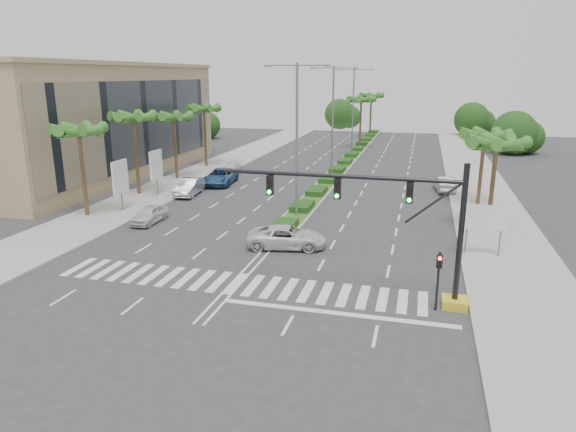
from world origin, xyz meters
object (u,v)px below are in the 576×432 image
car_parked_c (220,177)px  car_parked_d (231,169)px  car_parked_a (149,214)px  car_crossing (287,237)px  car_right (445,184)px  car_parked_b (189,187)px

car_parked_c → car_parked_d: size_ratio=1.34×
car_parked_a → car_crossing: car_crossing is taller
car_parked_c → car_parked_d: bearing=93.6°
car_parked_a → car_parked_d: 20.64m
car_parked_c → car_parked_d: car_parked_c is taller
car_parked_a → car_parked_d: (-1.10, 20.61, -0.04)m
car_parked_c → car_right: 22.76m
car_parked_a → car_parked_d: bearing=93.3°
car_parked_a → car_parked_c: (-0.12, 14.98, 0.14)m
car_parked_d → car_crossing: size_ratio=0.84×
car_parked_b → car_crossing: bearing=-49.9°
car_parked_c → car_right: size_ratio=1.29×
car_parked_c → car_crossing: car_parked_c is taller
car_parked_b → car_right: (23.60, 7.91, -0.04)m
car_crossing → car_parked_b: bearing=35.1°
car_right → car_crossing: bearing=55.0°
car_parked_b → car_parked_d: 11.04m
car_parked_a → car_parked_d: car_parked_a is taller
car_crossing → car_parked_a: bearing=65.1°
car_parked_c → car_parked_a: bearing=-95.9°
car_crossing → car_right: size_ratio=1.15×
car_parked_c → car_parked_d: (-0.98, 5.63, -0.18)m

